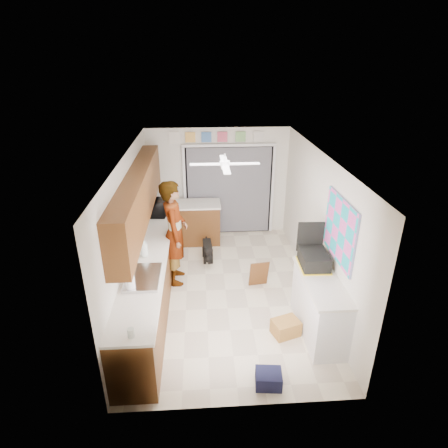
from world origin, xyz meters
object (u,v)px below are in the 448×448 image
object	(u,v)px
navy_crate	(268,379)
microwave	(158,208)
man	(175,233)
dog	(208,250)
paper_towel_roll	(130,282)
suitcase	(314,259)
soap_bottle	(144,247)
cardboard_box	(286,327)

from	to	relation	value
navy_crate	microwave	bearing A→B (deg)	115.09
man	dog	xyz separation A→B (m)	(0.60, 0.71, -0.76)
navy_crate	paper_towel_roll	bearing A→B (deg)	153.27
navy_crate	dog	distance (m)	3.39
man	dog	world-z (taller)	man
man	dog	size ratio (longest dim) A/B	3.40
microwave	man	xyz separation A→B (m)	(0.39, -1.02, -0.09)
suitcase	dog	distance (m)	2.64
soap_bottle	paper_towel_roll	distance (m)	0.97
cardboard_box	soap_bottle	bearing A→B (deg)	156.98
dog	man	bearing A→B (deg)	-133.70
cardboard_box	microwave	bearing A→B (deg)	128.55
microwave	man	bearing A→B (deg)	-156.28
suitcase	man	bearing A→B (deg)	153.44
soap_bottle	navy_crate	xyz separation A→B (m)	(1.76, -1.88, -1.01)
soap_bottle	cardboard_box	bearing A→B (deg)	-23.02
navy_crate	dog	world-z (taller)	dog
paper_towel_roll	dog	world-z (taller)	paper_towel_roll
cardboard_box	paper_towel_roll	bearing A→B (deg)	-179.18
cardboard_box	navy_crate	xyz separation A→B (m)	(-0.43, -0.95, -0.02)
suitcase	navy_crate	bearing A→B (deg)	-121.00
microwave	dog	xyz separation A→B (m)	(0.99, -0.31, -0.86)
microwave	paper_towel_roll	world-z (taller)	microwave
microwave	suitcase	size ratio (longest dim) A/B	0.98
man	paper_towel_roll	bearing A→B (deg)	161.14
soap_bottle	suitcase	world-z (taller)	soap_bottle
suitcase	cardboard_box	bearing A→B (deg)	-134.80
navy_crate	man	world-z (taller)	man
soap_bottle	suitcase	xyz separation A→B (m)	(2.67, -0.49, -0.05)
navy_crate	dog	size ratio (longest dim) A/B	0.58
cardboard_box	man	bearing A→B (deg)	136.50
paper_towel_roll	cardboard_box	distance (m)	2.45
microwave	navy_crate	distance (m)	4.12
microwave	navy_crate	xyz separation A→B (m)	(1.70, -3.63, -0.98)
soap_bottle	microwave	bearing A→B (deg)	87.99
navy_crate	dog	xyz separation A→B (m)	(-0.71, 3.32, 0.13)
cardboard_box	dog	distance (m)	2.63
soap_bottle	cardboard_box	size ratio (longest dim) A/B	0.85
man	cardboard_box	bearing A→B (deg)	-135.39
man	dog	distance (m)	1.20
paper_towel_roll	suitcase	world-z (taller)	paper_towel_roll
soap_bottle	dog	world-z (taller)	soap_bottle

